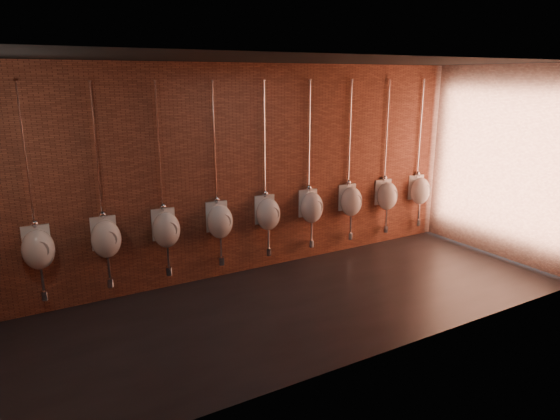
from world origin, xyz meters
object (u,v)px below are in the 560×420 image
(urinal_3, at_px, (166,229))
(urinal_4, at_px, (220,221))
(urinal_7, at_px, (351,201))
(urinal_6, at_px, (311,207))
(urinal_2, at_px, (106,238))
(urinal_8, at_px, (387,195))
(urinal_1, at_px, (38,248))
(urinal_5, at_px, (268,213))
(urinal_9, at_px, (420,190))

(urinal_3, bearing_deg, urinal_4, 0.00)
(urinal_7, bearing_deg, urinal_6, 180.00)
(urinal_2, xyz_separation_m, urinal_8, (4.91, 0.00, 0.00))
(urinal_2, xyz_separation_m, urinal_7, (4.09, 0.00, 0.00))
(urinal_6, bearing_deg, urinal_4, 180.00)
(urinal_4, height_order, urinal_7, same)
(urinal_8, bearing_deg, urinal_1, 180.00)
(urinal_5, height_order, urinal_8, same)
(urinal_1, distance_m, urinal_6, 4.09)
(urinal_3, xyz_separation_m, urinal_7, (3.27, 0.00, 0.00))
(urinal_1, xyz_separation_m, urinal_9, (6.55, 0.00, 0.00))
(urinal_5, relative_size, urinal_8, 1.00)
(urinal_7, xyz_separation_m, urinal_9, (1.64, 0.00, 0.00))
(urinal_2, relative_size, urinal_7, 1.00)
(urinal_3, height_order, urinal_7, same)
(urinal_1, relative_size, urinal_8, 1.00)
(urinal_3, height_order, urinal_5, same)
(urinal_2, bearing_deg, urinal_8, 0.00)
(urinal_3, bearing_deg, urinal_5, 0.00)
(urinal_5, bearing_deg, urinal_7, 0.00)
(urinal_5, distance_m, urinal_9, 3.27)
(urinal_4, distance_m, urinal_9, 4.09)
(urinal_1, xyz_separation_m, urinal_6, (4.09, 0.00, 0.00))
(urinal_2, bearing_deg, urinal_1, 180.00)
(urinal_4, bearing_deg, urinal_1, 180.00)
(urinal_1, relative_size, urinal_7, 1.00)
(urinal_1, bearing_deg, urinal_2, 0.00)
(urinal_6, bearing_deg, urinal_7, 0.00)
(urinal_1, distance_m, urinal_8, 5.73)
(urinal_9, bearing_deg, urinal_2, 180.00)
(urinal_2, relative_size, urinal_3, 1.00)
(urinal_4, distance_m, urinal_7, 2.46)
(urinal_3, bearing_deg, urinal_1, 180.00)
(urinal_2, relative_size, urinal_4, 1.00)
(urinal_3, height_order, urinal_6, same)
(urinal_6, height_order, urinal_9, same)
(urinal_1, distance_m, urinal_5, 3.27)
(urinal_6, bearing_deg, urinal_9, 0.00)
(urinal_5, height_order, urinal_6, same)
(urinal_3, bearing_deg, urinal_2, 180.00)
(urinal_1, xyz_separation_m, urinal_7, (4.91, 0.00, 0.00))
(urinal_4, bearing_deg, urinal_7, 0.00)
(urinal_2, distance_m, urinal_4, 1.64)
(urinal_3, distance_m, urinal_8, 4.09)
(urinal_3, relative_size, urinal_8, 1.00)
(urinal_6, relative_size, urinal_7, 1.00)
(urinal_9, bearing_deg, urinal_5, 180.00)
(urinal_4, distance_m, urinal_6, 1.64)
(urinal_1, height_order, urinal_9, same)
(urinal_1, height_order, urinal_6, same)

